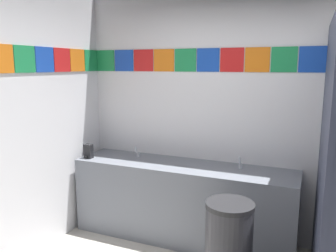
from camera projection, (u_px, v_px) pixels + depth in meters
name	position (u px, v px, depth m)	size (l,w,h in m)	color
wall_back	(256.00, 109.00, 3.53)	(3.83, 0.09, 2.85)	silver
vanity_counter	(182.00, 201.00, 3.68)	(2.36, 0.57, 0.83)	slate
faucet_left	(137.00, 152.00, 3.91)	(0.04, 0.10, 0.14)	silver
faucet_right	(240.00, 164.00, 3.45)	(0.04, 0.10, 0.14)	silver
soap_dispenser	(88.00, 151.00, 3.86)	(0.09, 0.09, 0.16)	black
trash_bin	(228.00, 248.00, 2.79)	(0.39, 0.39, 0.79)	#333338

